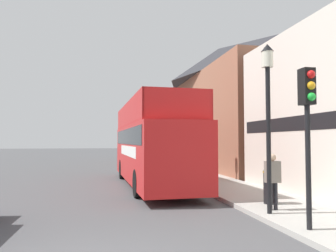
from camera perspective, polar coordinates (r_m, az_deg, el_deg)
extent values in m
plane|color=#4C4C4F|center=(26.38, -12.44, -7.24)|extent=(144.00, 144.00, 0.00)
cube|color=#ADAAA3|center=(24.04, 2.08, -7.59)|extent=(2.82, 108.00, 0.14)
cube|color=black|center=(11.37, 26.94, 0.93)|extent=(0.12, 12.19, 0.55)
cube|color=#9E664C|center=(28.84, 8.88, 0.36)|extent=(6.00, 21.91, 7.27)
pyramid|color=#2D2D33|center=(29.55, 8.80, 10.36)|extent=(6.00, 21.91, 3.00)
cube|color=red|center=(15.79, -2.79, -4.71)|extent=(2.82, 10.71, 2.56)
cube|color=white|center=(15.27, -2.42, -4.31)|extent=(2.69, 5.93, 0.45)
cube|color=black|center=(15.78, -2.78, -1.88)|extent=(2.83, 9.86, 0.70)
cube|color=red|center=(15.80, -2.78, 0.11)|extent=(2.80, 9.86, 0.10)
cube|color=red|center=(15.66, -7.13, 2.17)|extent=(0.38, 9.79, 1.00)
cube|color=red|center=(16.10, 1.46, 2.02)|extent=(0.38, 9.79, 1.00)
cube|color=red|center=(11.12, 1.81, 4.12)|extent=(2.49, 0.15, 1.00)
cube|color=red|center=(19.92, -4.95, 1.14)|extent=(2.53, 1.57, 1.00)
cylinder|color=black|center=(18.97, -7.99, -7.48)|extent=(0.31, 1.08, 1.08)
cylinder|color=black|center=(19.30, -1.30, -7.42)|extent=(0.31, 1.08, 1.08)
cylinder|color=black|center=(12.66, -5.28, -9.94)|extent=(0.31, 1.08, 1.08)
cylinder|color=black|center=(13.16, 4.56, -9.66)|extent=(0.31, 1.08, 1.08)
cube|color=silver|center=(24.44, -4.30, -6.28)|extent=(1.95, 4.48, 0.81)
cube|color=black|center=(24.27, -4.27, -4.78)|extent=(1.66, 2.17, 0.48)
cylinder|color=black|center=(25.76, -6.42, -6.66)|extent=(0.22, 0.67, 0.66)
cylinder|color=black|center=(25.90, -2.74, -6.65)|extent=(0.22, 0.67, 0.66)
cylinder|color=black|center=(23.03, -6.07, -7.14)|extent=(0.22, 0.67, 0.66)
cylinder|color=black|center=(23.19, -1.95, -7.13)|extent=(0.22, 0.67, 0.66)
cylinder|color=#232328|center=(10.21, 17.39, -11.61)|extent=(0.12, 0.12, 0.79)
cylinder|color=#232328|center=(10.29, 18.21, -11.53)|extent=(0.12, 0.12, 0.79)
cube|color=gray|center=(10.16, 17.74, -7.62)|extent=(0.43, 0.24, 0.63)
sphere|color=tan|center=(10.13, 17.71, -5.23)|extent=(0.22, 0.22, 0.22)
cylinder|color=black|center=(8.20, 23.23, -6.54)|extent=(0.12, 0.12, 2.84)
cube|color=black|center=(8.28, 23.00, 6.31)|extent=(0.28, 0.31, 0.85)
sphere|color=red|center=(8.19, 23.64, 8.24)|extent=(0.19, 0.19, 0.19)
sphere|color=orange|center=(8.14, 23.67, 6.47)|extent=(0.19, 0.19, 0.19)
sphere|color=green|center=(8.11, 23.71, 4.69)|extent=(0.19, 0.19, 0.19)
cylinder|color=black|center=(9.59, 17.11, -2.28)|extent=(0.13, 0.13, 4.10)
cylinder|color=silver|center=(9.87, 16.93, 11.04)|extent=(0.32, 0.32, 0.45)
cone|color=black|center=(9.95, 16.90, 12.92)|extent=(0.35, 0.35, 0.22)
cylinder|color=black|center=(17.26, 3.94, -3.21)|extent=(0.13, 0.13, 3.67)
cylinder|color=silver|center=(17.36, 3.92, 3.60)|extent=(0.32, 0.32, 0.45)
cone|color=black|center=(17.40, 3.92, 4.70)|extent=(0.35, 0.35, 0.22)
cylinder|color=black|center=(11.21, 17.41, -10.13)|extent=(0.44, 0.44, 1.05)
cylinder|color=#B28E1E|center=(11.15, 17.38, -7.67)|extent=(0.48, 0.48, 0.06)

